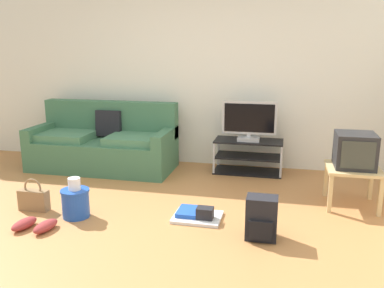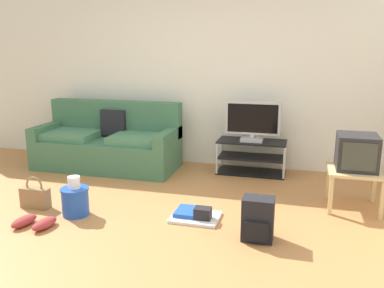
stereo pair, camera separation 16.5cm
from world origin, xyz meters
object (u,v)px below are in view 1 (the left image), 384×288
Objects in this scene: tv_stand at (248,156)px; sneakers_pair at (35,225)px; cleaning_bucket at (76,201)px; floor_tray at (197,215)px; couch at (104,145)px; side_table at (353,173)px; backpack at (262,218)px; flat_tv at (249,121)px; handbag at (34,199)px; crt_tv at (355,150)px.

tv_stand is 2.28× the size of sneakers_pair.
floor_tray is at bearing 10.49° from cleaning_bucket.
couch is 3.63× the size of side_table.
tv_stand is 1.95m from backpack.
flat_tv reaches higher than handbag.
crt_tv reaches higher than handbag.
couch is at bearing 115.29° from backpack.
tv_stand is at bearing 41.54° from handbag.
backpack reaches higher than sneakers_pair.
tv_stand is 2.18× the size of crt_tv.
side_table is 1.14× the size of floor_tray.
flat_tv reaches higher than tv_stand.
crt_tv reaches higher than sneakers_pair.
crt_tv is 1.77m from floor_tray.
flat_tv is 1.84× the size of backpack.
side_table reaches higher than handbag.
tv_stand is 2.72m from handbag.
crt_tv is (0.00, 0.02, 0.24)m from side_table.
couch is at bearing 104.97° from cleaning_bucket.
sneakers_pair is (-2.93, -1.28, -0.56)m from crt_tv.
sneakers_pair is (-2.05, -0.29, -0.14)m from backpack.
flat_tv is at bearing 142.18° from crt_tv.
crt_tv is 1.02× the size of cleaning_bucket.
cleaning_bucket is (-1.82, 0.07, -0.02)m from backpack.
flat_tv is at bearing 141.69° from side_table.
crt_tv reaches higher than cleaning_bucket.
tv_stand reaches higher than cleaning_bucket.
flat_tv is (1.97, 0.20, 0.37)m from couch.
floor_tray is at bearing -155.44° from side_table.
backpack is (0.29, -1.93, -0.03)m from tv_stand.
floor_tray is (1.18, 0.22, -0.13)m from cleaning_bucket.
side_table reaches higher than floor_tray.
flat_tv is 1.80× the size of sneakers_pair.
backpack is at bearing -23.94° from floor_tray.
floor_tray is (-1.52, -0.71, -0.56)m from crt_tv.
flat_tv reaches higher than backpack.
crt_tv is at bearing -38.49° from tv_stand.
handbag is (-2.03, -1.80, -0.10)m from tv_stand.
tv_stand is 1.27× the size of flat_tv.
backpack is 0.95× the size of cleaning_bucket.
couch is 1.59m from handbag.
floor_tray is at bearing -154.94° from crt_tv.
flat_tv is at bearing 51.26° from sneakers_pair.
couch is at bearing 167.29° from crt_tv.
couch is 4.15× the size of floor_tray.
floor_tray is at bearing 5.43° from handbag.
backpack is 0.71m from floor_tray.
couch reaches higher than sneakers_pair.
side_table is at bearing -90.00° from crt_tv.
floor_tray is (-1.52, -0.70, -0.32)m from side_table.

